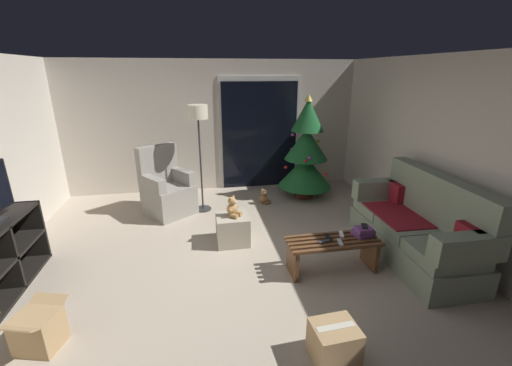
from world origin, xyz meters
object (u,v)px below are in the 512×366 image
cardboard_box_taped_mid_floor (334,343)px  teddy_bear_honey (233,208)px  christmas_tree (306,153)px  armchair (167,190)px  cardboard_box_open_near_shelf (39,331)px  ottoman (233,229)px  couch (417,228)px  cell_phone (365,226)px  book_stack (363,232)px  remote_black (328,237)px  coffee_table (333,250)px  remote_white (342,234)px  remote_silver (340,243)px  floor_lamp (198,122)px  remote_graphite (324,241)px  teddy_bear_chestnut_by_tree (264,197)px

cardboard_box_taped_mid_floor → teddy_bear_honey: bearing=105.3°
christmas_tree → armchair: size_ratio=1.68×
cardboard_box_open_near_shelf → armchair: bearing=72.0°
ottoman → couch: bearing=-19.3°
cell_phone → teddy_bear_honey: teddy_bear_honey is taller
book_stack → teddy_bear_honey: (-1.47, 0.86, 0.06)m
cardboard_box_taped_mid_floor → remote_black: bearing=70.5°
cell_phone → christmas_tree: bearing=110.4°
coffee_table → christmas_tree: (0.46, 2.41, 0.58)m
remote_white → cardboard_box_open_near_shelf: remote_white is taller
coffee_table → remote_silver: remote_silver is taller
coffee_table → remote_white: size_ratio=7.05×
remote_black → floor_lamp: size_ratio=0.09×
teddy_bear_honey → coffee_table: bearing=-39.3°
coffee_table → floor_lamp: (-1.46, 2.13, 1.24)m
remote_graphite → ottoman: bearing=-149.1°
couch → ottoman: bearing=160.7°
remote_black → book_stack: (0.43, -0.03, 0.04)m
remote_black → armchair: armchair is taller
floor_lamp → ottoman: bearing=-73.2°
remote_black → teddy_bear_chestnut_by_tree: size_ratio=0.55×
armchair → cardboard_box_taped_mid_floor: (1.55, -3.35, -0.24)m
armchair → cardboard_box_open_near_shelf: (-0.90, -2.76, -0.23)m
floor_lamp → cardboard_box_open_near_shelf: 3.41m
ottoman → remote_silver: bearing=-41.2°
couch → remote_black: bearing=-177.8°
teddy_bear_chestnut_by_tree → cardboard_box_taped_mid_floor: 3.43m
couch → cell_phone: bearing=-175.3°
remote_graphite → cell_phone: (0.53, 0.08, 0.11)m
christmas_tree → ottoman: (-1.55, -1.51, -0.65)m
coffee_table → remote_graphite: size_ratio=7.05×
cell_phone → couch: bearing=26.5°
book_stack → teddy_bear_chestnut_by_tree: bearing=109.3°
remote_black → ottoman: remote_black is taller
ottoman → remote_white: bearing=-33.2°
christmas_tree → floor_lamp: size_ratio=1.07×
ottoman → teddy_bear_honey: size_ratio=1.54×
teddy_bear_honey → ottoman: bearing=140.7°
remote_black → remote_graphite: bearing=49.3°
christmas_tree → remote_white: bearing=-97.8°
teddy_bear_honey → floor_lamp: bearing=107.1°
christmas_tree → cardboard_box_taped_mid_floor: size_ratio=5.00×
remote_black → armchair: size_ratio=0.14×
couch → ottoman: (-2.25, 0.79, -0.20)m
remote_white → remote_silver: 0.21m
couch → teddy_bear_chestnut_by_tree: (-1.53, 2.09, -0.28)m
teddy_bear_honey → teddy_bear_chestnut_by_tree: 1.54m
remote_black → remote_white: 0.19m
book_stack → remote_white: bearing=166.4°
armchair → ottoman: (0.96, -1.22, -0.20)m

